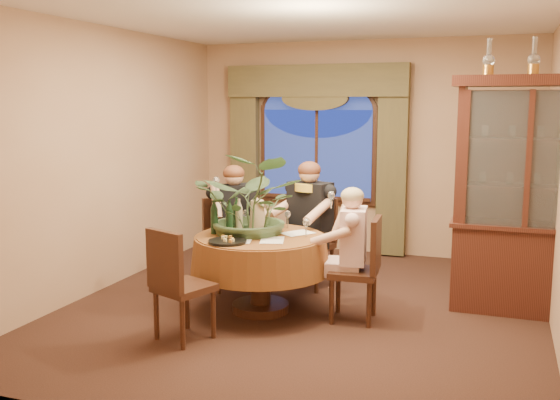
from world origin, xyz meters
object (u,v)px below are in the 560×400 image
(wine_bottle_2, at_px, (214,217))
(chair_back, at_px, (228,244))
(dining_table, at_px, (260,273))
(person_scarf, at_px, (310,227))
(wine_bottle_0, at_px, (237,214))
(china_cabinet, at_px, (525,197))
(centerpiece_plant, at_px, (254,165))
(oil_lamp_center, at_px, (534,56))
(chair_front_left, at_px, (184,284))
(chair_back_right, at_px, (311,244))
(stoneware_vase, at_px, (257,216))
(person_pink, at_px, (353,253))
(oil_lamp_left, at_px, (489,57))
(person_back, at_px, (234,227))
(wine_bottle_3, at_px, (239,216))
(wine_bottle_1, at_px, (230,217))
(olive_bowl, at_px, (268,234))
(chair_right, at_px, (354,270))

(wine_bottle_2, bearing_deg, chair_back, 104.47)
(dining_table, distance_m, person_scarf, 0.90)
(wine_bottle_0, bearing_deg, dining_table, -25.12)
(china_cabinet, xyz_separation_m, centerpiece_plant, (-2.45, -0.75, 0.29))
(oil_lamp_center, distance_m, wine_bottle_2, 3.30)
(centerpiece_plant, bearing_deg, china_cabinet, 17.01)
(dining_table, xyz_separation_m, chair_front_left, (-0.35, -0.88, 0.10))
(chair_back_right, height_order, stoneware_vase, stoneware_vase)
(person_pink, bearing_deg, oil_lamp_left, -65.57)
(stoneware_vase, relative_size, centerpiece_plant, 0.27)
(oil_lamp_left, xyz_separation_m, person_pink, (-1.09, -0.70, -1.80))
(person_back, distance_m, wine_bottle_0, 0.61)
(wine_bottle_0, bearing_deg, person_back, 117.11)
(centerpiece_plant, height_order, wine_bottle_3, centerpiece_plant)
(dining_table, xyz_separation_m, stoneware_vase, (-0.08, 0.13, 0.53))
(oil_lamp_center, relative_size, wine_bottle_1, 1.03)
(china_cabinet, height_order, centerpiece_plant, china_cabinet)
(dining_table, xyz_separation_m, person_scarf, (0.25, 0.80, 0.32))
(person_back, height_order, wine_bottle_2, person_back)
(olive_bowl, xyz_separation_m, wine_bottle_3, (-0.33, 0.08, 0.14))
(chair_front_left, bearing_deg, olive_bowl, 84.83)
(chair_back, bearing_deg, person_back, 161.84)
(oil_lamp_center, height_order, chair_right, oil_lamp_center)
(chair_back, relative_size, person_pink, 0.78)
(china_cabinet, bearing_deg, olive_bowl, -159.39)
(oil_lamp_center, bearing_deg, wine_bottle_0, -165.42)
(dining_table, xyz_separation_m, wine_bottle_3, (-0.24, 0.06, 0.54))
(chair_right, relative_size, wine_bottle_2, 2.91)
(oil_lamp_left, height_order, stoneware_vase, oil_lamp_left)
(wine_bottle_0, bearing_deg, person_pink, -0.59)
(person_pink, xyz_separation_m, wine_bottle_1, (-1.18, -0.17, 0.30))
(olive_bowl, bearing_deg, chair_right, 5.77)
(dining_table, height_order, chair_right, chair_right)
(chair_back_right, height_order, wine_bottle_3, wine_bottle_3)
(chair_front_left, distance_m, olive_bowl, 1.01)
(wine_bottle_1, bearing_deg, oil_lamp_left, 21.12)
(person_scarf, relative_size, wine_bottle_0, 4.24)
(dining_table, distance_m, olive_bowl, 0.41)
(chair_front_left, relative_size, wine_bottle_3, 2.91)
(person_back, bearing_deg, chair_back, -13.86)
(person_back, xyz_separation_m, person_scarf, (0.81, 0.16, 0.03))
(centerpiece_plant, relative_size, wine_bottle_3, 3.57)
(oil_lamp_left, bearing_deg, wine_bottle_3, -160.56)
(person_scarf, xyz_separation_m, wine_bottle_1, (-0.55, -0.84, 0.22))
(chair_back, xyz_separation_m, olive_bowl, (0.71, -0.63, 0.29))
(chair_right, xyz_separation_m, wine_bottle_1, (-1.20, -0.10, 0.44))
(olive_bowl, bearing_deg, stoneware_vase, 138.26)
(chair_right, height_order, stoneware_vase, stoneware_vase)
(wine_bottle_1, xyz_separation_m, wine_bottle_2, (-0.14, -0.04, 0.00))
(chair_back_right, bearing_deg, china_cabinet, -169.68)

